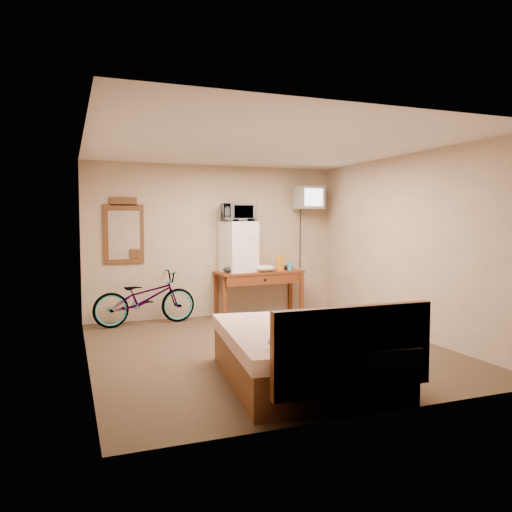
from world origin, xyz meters
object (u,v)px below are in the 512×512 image
Objects in this scene: desk at (260,278)px; crt_television at (309,198)px; wall_mirror at (124,231)px; bicycle at (145,298)px; mini_fridge at (239,247)px; bed at (305,353)px; blue_cup at (290,266)px; microwave at (238,212)px.

crt_television is (0.91, 0.02, 1.34)m from desk.
wall_mirror reaches higher than bicycle.
mini_fridge is 0.39× the size of bed.
wall_mirror is at bearing 175.34° from crt_television.
mini_fridge is (-0.35, 0.06, 0.52)m from desk.
desk is 2.55× the size of crt_television.
mini_fridge is at bearing 178.27° from crt_television.
wall_mirror is at bearing 109.93° from bed.
blue_cup reaches higher than bicycle.
crt_television is at bearing -95.06° from bicycle.
desk is 2.31m from wall_mirror.
bed is at bearing -168.84° from bicycle.
wall_mirror is 0.48× the size of bed.
bicycle is at bearing -178.54° from desk.
microwave reaches higher than blue_cup.
mini_fridge is at bearing -114.98° from microwave.
blue_cup is at bearing 67.82° from bed.
crt_television is 0.57× the size of wall_mirror.
bed is (-0.48, -3.44, -1.43)m from microwave.
microwave is at bearing -92.43° from bicycle.
microwave reaches higher than bed.
bicycle is (-2.43, -0.03, -0.40)m from blue_cup.
mini_fridge is 0.53× the size of bicycle.
desk is 0.64m from mini_fridge.
microwave is 0.93× the size of crt_television.
blue_cup is at bearing -2.44° from desk.
wall_mirror is (-2.69, 0.30, 0.61)m from blue_cup.
blue_cup is (0.88, -0.09, -0.35)m from mini_fridge.
mini_fridge is at bearing -6.70° from wall_mirror.
bicycle reaches higher than desk.
mini_fridge is 1.53× the size of microwave.
crt_television reaches higher than desk.
desk is 0.95× the size of bicycle.
desk is 1.14m from microwave.
bed is at bearing -103.89° from desk.
microwave is at bearing 174.46° from blue_cup.
mini_fridge reaches higher than bicycle.
bed reaches higher than desk.
bed is (-0.48, -3.44, -0.87)m from mini_fridge.
bed reaches higher than bicycle.
microwave is 1.29m from crt_television.
desk is 3.49m from bed.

